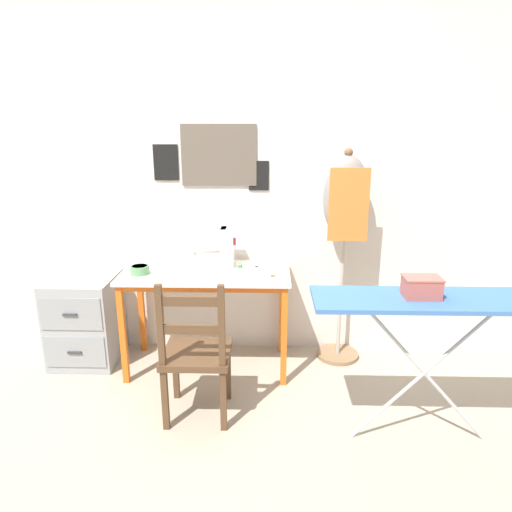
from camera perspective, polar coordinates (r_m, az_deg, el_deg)
ground_plane at (r=3.28m, az=-6.52°, el=-15.82°), size 14.00×14.00×0.00m
wall_back at (r=3.43m, az=-5.81°, el=8.42°), size 10.00×0.07×2.55m
sewing_table at (r=3.23m, az=-6.27°, el=-3.49°), size 1.17×0.55×0.74m
sewing_machine at (r=3.29m, az=-5.26°, el=1.02°), size 0.34×0.16×0.31m
fabric_bowl at (r=3.23m, az=-14.32°, el=-1.66°), size 0.13×0.13×0.06m
scissors at (r=3.10m, az=2.54°, el=-2.44°), size 0.13×0.08×0.01m
thread_spool_near_machine at (r=3.26m, az=-2.02°, el=-1.23°), size 0.04×0.04×0.03m
thread_spool_mid_table at (r=3.19m, az=-0.99°, el=-1.63°), size 0.04×0.04×0.03m
thread_spool_far_edge at (r=3.16m, az=0.07°, el=-1.72°), size 0.03×0.03×0.04m
wooden_chair at (r=2.79m, az=-7.50°, el=-12.08°), size 0.40×0.38×0.91m
filing_cabinet at (r=3.67m, az=-20.50°, el=-7.43°), size 0.47×0.49×0.66m
dress_form at (r=3.29m, az=11.12°, el=5.63°), size 0.32×0.32×1.58m
ironing_board at (r=2.58m, az=21.16°, el=-5.84°), size 1.26×0.35×0.87m
storage_box at (r=2.53m, az=20.00°, el=-3.68°), size 0.19×0.13×0.11m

